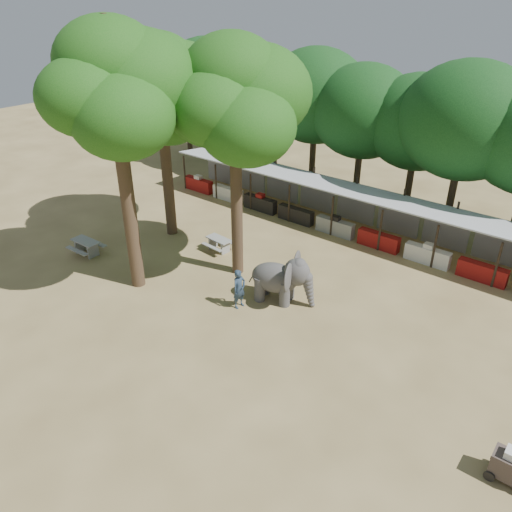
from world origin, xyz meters
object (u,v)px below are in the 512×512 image
Objects in this scene: yard_tree_back at (235,100)px; picnic_table_near at (86,245)px; yard_tree_center at (115,89)px; elephant at (282,278)px; picnic_table_far at (219,243)px; yard_tree_left at (161,89)px; cart_front at (511,466)px; handler at (239,289)px.

picnic_table_near is at bearing -152.21° from yard_tree_back.
yard_tree_center is 3.77× the size of elephant.
yard_tree_back is 8.40m from picnic_table_far.
yard_tree_left is at bearing 170.54° from yard_tree_back.
yard_tree_center is 19.42m from cart_front.
cart_front is (16.56, -5.39, 0.10)m from picnic_table_far.
yard_tree_center is 1.06× the size of yard_tree_back.
cart_front is at bearing -3.87° from picnic_table_near.
yard_tree_left reaches higher than cart_front.
picnic_table_near is (-9.75, -1.37, -0.41)m from handler.
picnic_table_near reaches higher than picnic_table_far.
cart_front is (12.12, -1.92, -0.36)m from handler.
yard_tree_center is 9.76m from picnic_table_near.
picnic_table_far is 17.41m from cart_front.
yard_tree_left reaches higher than elephant.
yard_tree_left is 8.62m from picnic_table_far.
yard_tree_left is 11.57m from handler.
yard_tree_back is 17.05m from cart_front.
yard_tree_left is at bearing 164.27° from cart_front.
yard_tree_center is at bearing -95.39° from picnic_table_far.
picnic_table_near is at bearing 177.73° from elephant.
yard_tree_center is 10.75m from elephant.
elephant is at bearing -15.11° from yard_tree_back.
handler is 5.65m from picnic_table_far.
yard_tree_back reaches higher than yard_tree_left.
handler reaches higher than picnic_table_near.
picnic_table_near is at bearing -106.66° from yard_tree_left.
cart_front is at bearing -1.61° from yard_tree_center.
yard_tree_left is 22.45m from cart_front.
yard_tree_back is (3.00, 4.00, -0.67)m from yard_tree_center.
yard_tree_back is at bearing 147.28° from elephant.
yard_tree_center is at bearing 177.72° from cart_front.
picnic_table_far is at bearing 144.31° from elephant.
picnic_table_far is (-4.44, 3.47, -0.47)m from handler.
picnic_table_far is 1.28× the size of cart_front.
yard_tree_left is 7.03× the size of picnic_table_far.
yard_tree_center reaches higher than yard_tree_left.
handler reaches higher than picnic_table_far.
elephant is at bearing -11.56° from yard_tree_left.
yard_tree_center is at bearing -59.04° from yard_tree_left.
handler is 9.86m from picnic_table_near.
yard_tree_back is at bearing -9.46° from yard_tree_left.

